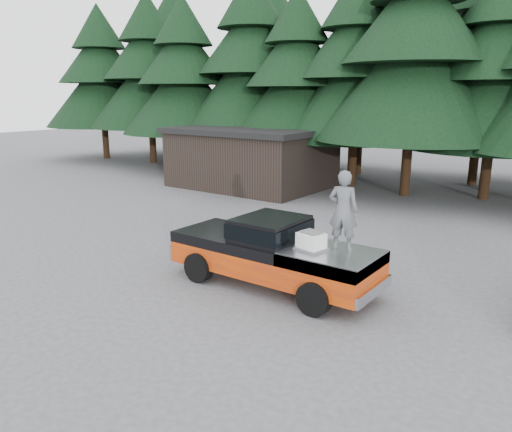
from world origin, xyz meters
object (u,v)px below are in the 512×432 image
Objects in this scene: man_on_bed at (343,211)px; utility_building at (252,157)px; pickup_truck at (273,263)px; air_compressor at (311,242)px.

utility_building is (-11.47, 11.57, -0.67)m from man_on_bed.
pickup_truck is 2.56m from man_on_bed.
utility_building is (-9.56, 11.84, 1.00)m from pickup_truck.
man_on_bed is 16.31m from utility_building.
pickup_truck is 9.73× the size of air_compressor.
man_on_bed is (1.91, 0.27, 1.68)m from pickup_truck.
air_compressor is at bearing -9.44° from pickup_truck.
air_compressor is 16.23m from utility_building.
man_on_bed is at bearing 7.94° from pickup_truck.
man_on_bed reaches higher than air_compressor.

